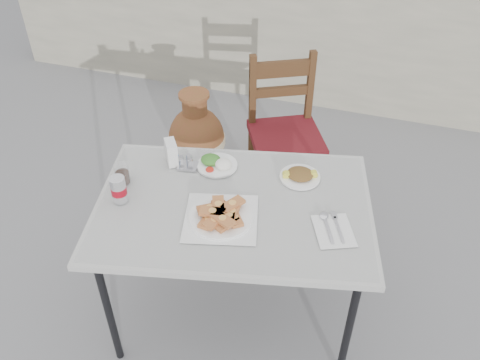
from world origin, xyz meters
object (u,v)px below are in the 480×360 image
(salad_rice_plate, at_px, (217,163))
(salad_chopped_plate, at_px, (300,175))
(cola_glass, at_px, (122,175))
(soda_can, at_px, (119,189))
(chair, at_px, (285,132))
(cafe_table, at_px, (233,212))
(terracotta_urn, at_px, (197,140))
(napkin_holder, at_px, (171,152))
(condiment_caddy, at_px, (188,163))
(pide_plate, at_px, (221,213))

(salad_rice_plate, distance_m, salad_chopped_plate, 0.42)
(salad_rice_plate, height_order, cola_glass, cola_glass)
(salad_rice_plate, distance_m, soda_can, 0.51)
(salad_chopped_plate, xyz_separation_m, chair, (-0.25, 0.75, -0.28))
(cafe_table, distance_m, terracotta_urn, 1.26)
(cafe_table, xyz_separation_m, napkin_holder, (-0.39, 0.21, 0.11))
(soda_can, xyz_separation_m, chair, (0.51, 1.17, -0.33))
(salad_chopped_plate, relative_size, cola_glass, 1.97)
(napkin_holder, bearing_deg, condiment_caddy, -43.80)
(chair, bearing_deg, condiment_caddy, -136.99)
(pide_plate, relative_size, terracotta_urn, 0.57)
(pide_plate, distance_m, cola_glass, 0.54)
(salad_rice_plate, xyz_separation_m, chair, (0.17, 0.79, -0.28))
(salad_chopped_plate, height_order, cola_glass, cola_glass)
(condiment_caddy, xyz_separation_m, terracotta_urn, (-0.31, 0.83, -0.47))
(soda_can, distance_m, terracotta_urn, 1.27)
(soda_can, bearing_deg, salad_rice_plate, 48.57)
(soda_can, relative_size, chair, 0.13)
(cafe_table, distance_m, napkin_holder, 0.46)
(terracotta_urn, bearing_deg, napkin_holder, -75.12)
(cafe_table, height_order, napkin_holder, napkin_holder)
(salad_chopped_plate, distance_m, cola_glass, 0.86)
(napkin_holder, xyz_separation_m, condiment_caddy, (0.09, -0.02, -0.04))
(salad_rice_plate, bearing_deg, terracotta_urn, 119.60)
(terracotta_urn, bearing_deg, salad_rice_plate, -60.40)
(soda_can, height_order, cola_glass, soda_can)
(pide_plate, distance_m, salad_rice_plate, 0.38)
(cola_glass, distance_m, napkin_holder, 0.27)
(terracotta_urn, bearing_deg, soda_can, -84.72)
(napkin_holder, distance_m, condiment_caddy, 0.10)
(salad_chopped_plate, bearing_deg, condiment_caddy, -170.89)
(napkin_holder, distance_m, chair, 0.97)
(cola_glass, bearing_deg, chair, 61.97)
(salad_rice_plate, bearing_deg, soda_can, -131.43)
(chair, bearing_deg, cola_glass, -144.97)
(salad_chopped_plate, distance_m, soda_can, 0.86)
(salad_rice_plate, relative_size, napkin_holder, 1.68)
(cafe_table, relative_size, chair, 1.44)
(salad_rice_plate, xyz_separation_m, terracotta_urn, (-0.44, 0.78, -0.47))
(cafe_table, distance_m, cola_glass, 0.56)
(salad_rice_plate, distance_m, condiment_caddy, 0.15)
(salad_rice_plate, xyz_separation_m, soda_can, (-0.34, -0.38, 0.05))
(salad_rice_plate, xyz_separation_m, salad_chopped_plate, (0.42, 0.04, -0.00))
(soda_can, bearing_deg, cola_glass, 111.95)
(soda_can, height_order, condiment_caddy, soda_can)
(salad_rice_plate, distance_m, napkin_holder, 0.23)
(cafe_table, distance_m, condiment_caddy, 0.37)
(napkin_holder, relative_size, terracotta_urn, 0.18)
(salad_chopped_plate, distance_m, napkin_holder, 0.65)
(condiment_caddy, distance_m, terracotta_urn, 1.01)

